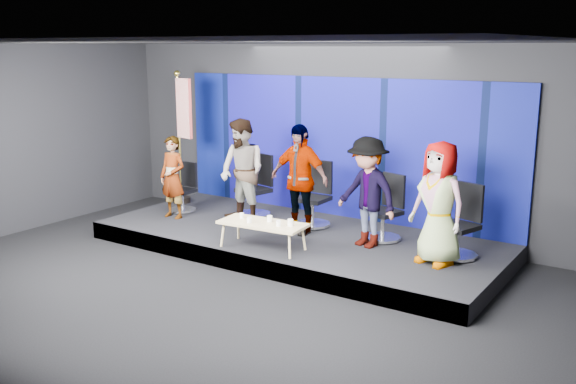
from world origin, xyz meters
name	(u,v)px	position (x,y,z in m)	size (l,w,h in m)	color
ground	(203,294)	(0.00, 0.00, 0.00)	(10.00, 10.00, 0.00)	black
room_walls	(197,124)	(0.00, 0.00, 2.43)	(10.02, 8.02, 3.51)	black
riser	(297,241)	(0.00, 2.50, 0.15)	(7.00, 3.00, 0.30)	black
backdrop	(339,148)	(0.00, 3.95, 1.60)	(7.00, 0.08, 2.60)	#061350
chair_a	(184,195)	(-2.66, 2.55, 0.61)	(0.54, 0.54, 0.95)	silver
panelist_a	(173,177)	(-2.49, 2.08, 1.07)	(0.56, 0.37, 1.54)	black
chair_b	(256,196)	(-1.27, 3.03, 0.68)	(0.79, 0.79, 1.17)	silver
panelist_b	(242,171)	(-1.20, 2.53, 1.25)	(0.92, 0.72, 1.89)	black
chair_c	(314,205)	(0.00, 3.06, 0.68)	(0.66, 0.66, 1.16)	silver
panelist_c	(299,179)	(0.00, 2.54, 1.24)	(1.10, 0.46, 1.88)	black
chair_d	(385,218)	(1.42, 2.98, 0.66)	(0.76, 0.76, 1.10)	silver
panelist_d	(367,192)	(1.32, 2.48, 1.19)	(1.15, 0.66, 1.77)	black
chair_e	(460,233)	(2.76, 2.78, 0.67)	(0.80, 0.80, 1.13)	silver
panelist_e	(439,203)	(2.57, 2.31, 1.22)	(0.89, 0.58, 1.83)	black
coffee_table	(263,224)	(0.01, 1.46, 0.70)	(1.44, 0.70, 0.43)	tan
mug_a	(242,216)	(-0.42, 1.48, 0.77)	(0.07, 0.07, 0.09)	white
mug_b	(249,220)	(-0.15, 1.32, 0.78)	(0.08, 0.08, 0.09)	white
mug_c	(270,219)	(0.08, 1.55, 0.78)	(0.08, 0.08, 0.10)	white
mug_d	(279,223)	(0.34, 1.42, 0.77)	(0.08, 0.08, 0.09)	white
mug_e	(290,223)	(0.49, 1.53, 0.78)	(0.09, 0.09, 0.11)	white
flag_stand	(183,135)	(-3.06, 3.00, 1.72)	(0.61, 0.36, 2.68)	black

